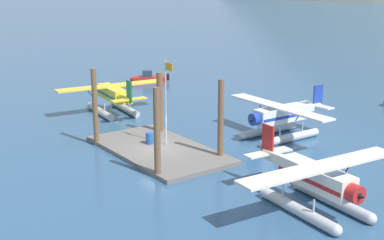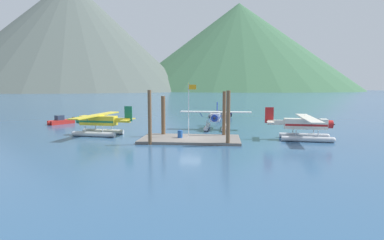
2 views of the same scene
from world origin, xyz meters
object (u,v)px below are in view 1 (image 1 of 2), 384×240
at_px(seaplane_yellow_port_fwd, 112,97).
at_px(seaplane_cream_stbd_fwd, 316,183).
at_px(flagpole, 167,93).
at_px(fuel_drum, 150,138).
at_px(boat_red_open_west, 149,78).
at_px(seaplane_white_bow_right, 280,119).

distance_m(seaplane_yellow_port_fwd, seaplane_cream_stbd_fwd, 25.80).
bearing_deg(flagpole, seaplane_cream_stbd_fwd, 2.65).
xyz_separation_m(flagpole, seaplane_yellow_port_fwd, (-12.09, 1.77, -2.68)).
bearing_deg(seaplane_cream_stbd_fwd, fuel_drum, -174.02).
distance_m(seaplane_cream_stbd_fwd, boat_red_open_west, 38.97).
height_order(fuel_drum, boat_red_open_west, boat_red_open_west).
height_order(seaplane_cream_stbd_fwd, boat_red_open_west, seaplane_cream_stbd_fwd).
relative_size(seaplane_cream_stbd_fwd, boat_red_open_west, 2.39).
bearing_deg(seaplane_cream_stbd_fwd, seaplane_white_bow_right, 142.58).
bearing_deg(fuel_drum, seaplane_cream_stbd_fwd, 5.98).
distance_m(fuel_drum, seaplane_cream_stbd_fwd, 14.82).
xyz_separation_m(flagpole, boat_red_open_west, (-23.36, 12.67, -3.77)).
relative_size(fuel_drum, boat_red_open_west, 0.20).
xyz_separation_m(seaplane_white_bow_right, seaplane_cream_stbd_fwd, (10.73, -8.21, 0.00)).
distance_m(fuel_drum, seaplane_white_bow_right, 10.57).
bearing_deg(seaplane_yellow_port_fwd, flagpole, -8.32).
distance_m(fuel_drum, seaplane_yellow_port_fwd, 11.41).
bearing_deg(seaplane_yellow_port_fwd, boat_red_open_west, 135.94).
bearing_deg(boat_red_open_west, seaplane_cream_stbd_fwd, -18.01).
height_order(flagpole, fuel_drum, flagpole).
bearing_deg(boat_red_open_west, fuel_drum, -31.32).
relative_size(seaplane_yellow_port_fwd, boat_red_open_west, 2.39).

